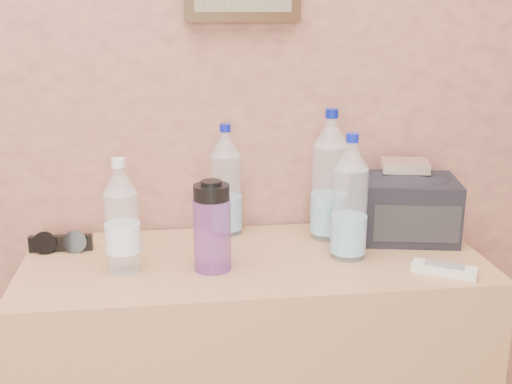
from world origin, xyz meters
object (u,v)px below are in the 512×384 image
Objects in this scene: pet_small at (122,223)px; sunglasses at (61,243)px; dresser at (254,382)px; foil_packet at (405,166)px; pet_large_c at (330,182)px; ac_remote at (444,269)px; nalgene_bottle at (212,226)px; toiletry_bag at (404,204)px; pet_large_b at (226,186)px; pet_large_d at (350,204)px.

pet_small is 0.25m from sunglasses.
dresser is 0.70m from foil_packet.
pet_large_c reaches higher than ac_remote.
pet_large_c is 2.36× the size of ac_remote.
pet_large_c is 0.72m from sunglasses.
nalgene_bottle is 0.55m from toiletry_bag.
ac_remote is at bearing -19.89° from dresser.
toiletry_bag is at bearing -11.40° from pet_large_b.
dresser is 0.62m from toiletry_bag.
pet_small is (-0.32, -0.04, 0.48)m from dresser.
pet_small reaches higher than nalgene_bottle.
pet_large_c reaches higher than pet_small.
sunglasses is at bearing 155.99° from nalgene_bottle.
pet_large_b is at bearing 77.68° from nalgene_bottle.
foil_packet is (0.52, 0.16, 0.09)m from nalgene_bottle.
pet_large_c is (0.22, 0.12, 0.51)m from dresser.
dresser is at bearing 7.52° from pet_small.
pet_large_b is 1.40× the size of nalgene_bottle.
pet_large_c is at bearing 2.33° from sunglasses.
pet_large_c is at bearing 174.55° from foil_packet.
pet_large_d is at bearing 177.54° from ac_remote.
nalgene_bottle is (0.21, -0.02, -0.01)m from pet_small.
foil_packet is at bearing 0.91° from sunglasses.
sunglasses is at bearing -169.67° from toiletry_bag.
nalgene_bottle is 0.80× the size of toiletry_bag.
pet_large_d reaches higher than ac_remote.
pet_small is 2.27× the size of foil_packet.
dresser is 5.23× the size of nalgene_bottle.
toiletry_bag is (0.18, 0.12, -0.05)m from pet_large_d.
toiletry_bag reaches higher than dresser.
pet_large_d is 0.27m from ac_remote.
pet_small is 1.85× the size of ac_remote.
dresser is 4.19× the size of toiletry_bag.
pet_large_d is (0.23, -0.02, 0.49)m from dresser.
pet_large_c reaches higher than pet_large_b.
nalgene_bottle is 1.37× the size of sunglasses.
pet_large_d is (0.01, -0.15, -0.02)m from pet_large_c.
sunglasses is at bearing -165.07° from ac_remote.
pet_large_b is 0.26m from nalgene_bottle.
pet_small reaches higher than dresser.
pet_large_c is 0.56m from pet_small.
sunglasses is (-0.43, -0.08, -0.11)m from pet_large_b.
ac_remote is 0.54× the size of toiletry_bag.
toiletry_bag is at bearing 33.09° from pet_large_d.
toiletry_bag is at bearing 16.29° from nalgene_bottle.
pet_small is at bearing -158.06° from toiletry_bag.
dresser is 0.48m from nalgene_bottle.
foil_packet is (-0.00, 0.01, 0.11)m from toiletry_bag.
dresser is 0.55m from pet_large_d.
dresser is 0.57m from pet_large_c.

